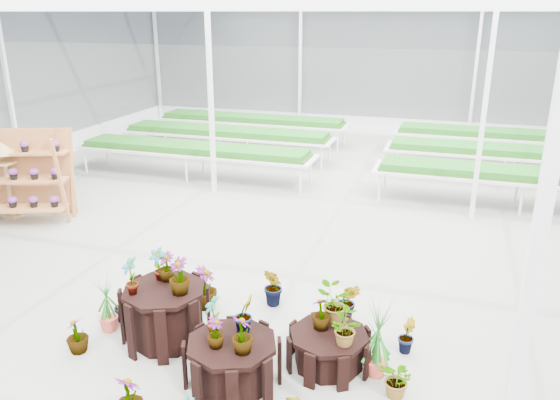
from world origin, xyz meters
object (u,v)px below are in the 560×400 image
(plinth_tall, at_px, (166,314))
(bird_table, at_px, (7,180))
(plinth_mid, at_px, (232,363))
(plinth_low, at_px, (329,349))
(shelf_rack, at_px, (25,177))

(plinth_tall, relative_size, bird_table, 0.68)
(plinth_mid, bearing_deg, plinth_low, 34.99)
(plinth_tall, distance_m, plinth_mid, 1.34)
(plinth_low, xyz_separation_m, shelf_rack, (-7.13, 3.04, 0.72))
(plinth_mid, bearing_deg, bird_table, 150.51)
(shelf_rack, relative_size, bird_table, 1.14)
(plinth_tall, height_order, plinth_low, plinth_tall)
(plinth_tall, bearing_deg, plinth_mid, -26.57)
(shelf_rack, bearing_deg, bird_table, 158.82)
(plinth_tall, relative_size, shelf_rack, 0.60)
(plinth_mid, height_order, shelf_rack, shelf_rack)
(plinth_low, distance_m, bird_table, 8.23)
(plinth_mid, bearing_deg, shelf_rack, 148.63)
(plinth_low, bearing_deg, bird_table, 158.22)
(plinth_mid, xyz_separation_m, shelf_rack, (-6.13, 3.74, 0.65))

